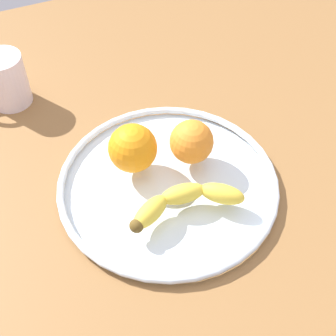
% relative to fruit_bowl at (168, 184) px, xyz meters
% --- Properties ---
extents(ground_plane, '(1.28, 1.28, 0.04)m').
position_rel_fruit_bowl_xyz_m(ground_plane, '(0.00, 0.00, -0.03)').
color(ground_plane, brown).
extents(fruit_bowl, '(0.36, 0.36, 0.02)m').
position_rel_fruit_bowl_xyz_m(fruit_bowl, '(0.00, 0.00, 0.00)').
color(fruit_bowl, silver).
rests_on(fruit_bowl, ground_plane).
extents(banana, '(0.19, 0.08, 0.03)m').
position_rel_fruit_bowl_xyz_m(banana, '(-0.00, 0.06, 0.02)').
color(banana, gold).
rests_on(banana, fruit_bowl).
extents(orange_center, '(0.08, 0.08, 0.08)m').
position_rel_fruit_bowl_xyz_m(orange_center, '(0.04, -0.05, 0.05)').
color(orange_center, orange).
rests_on(orange_center, fruit_bowl).
extents(orange_back_left, '(0.07, 0.07, 0.07)m').
position_rel_fruit_bowl_xyz_m(orange_back_left, '(-0.06, -0.03, 0.04)').
color(orange_back_left, orange).
rests_on(orange_back_left, fruit_bowl).
extents(ambient_mug, '(0.12, 0.08, 0.10)m').
position_rel_fruit_bowl_xyz_m(ambient_mug, '(0.19, -0.31, 0.04)').
color(ambient_mug, white).
rests_on(ambient_mug, ground_plane).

